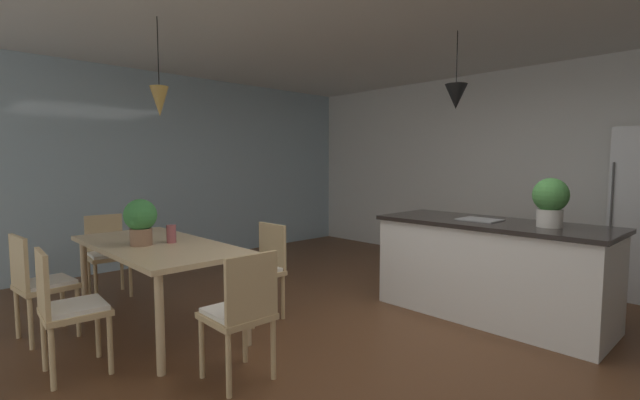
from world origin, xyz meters
The scene contains 15 objects.
ground_plane centered at (0.00, 0.00, -0.02)m, with size 10.00×8.40×0.04m, color brown.
wall_back_kitchen centered at (0.00, 3.26, 1.35)m, with size 10.00×0.12×2.70m, color silver.
window_wall_left_glazing centered at (-4.06, 0.00, 1.35)m, with size 0.06×8.40×2.70m, color #9EB7C6.
dining_table centered at (-1.67, -1.24, 0.68)m, with size 1.86×0.86×0.75m.
chair_near_right centered at (-1.25, -2.04, 0.47)m, with size 0.43×0.43×0.87m.
chair_window_end centered at (-2.97, -1.24, 0.47)m, with size 0.43×0.43×0.87m.
chair_far_right centered at (-1.25, -0.44, 0.47)m, with size 0.40×0.40×0.87m.
chair_near_left centered at (-2.08, -2.04, 0.47)m, with size 0.44×0.44×0.87m.
chair_kitchen_end centered at (-0.37, -1.24, 0.47)m, with size 0.40×0.40×0.87m.
kitchen_island centered at (0.20, 1.13, 0.46)m, with size 2.05×0.84×0.91m.
pendant_over_table centered at (-1.78, -1.12, 1.98)m, with size 0.16×0.16×0.86m.
pendant_over_island_main centered at (-0.20, 1.13, 2.08)m, with size 0.21×0.21×0.74m.
potted_plant_on_island centered at (0.70, 1.13, 1.13)m, with size 0.29×0.29×0.41m.
potted_plant_on_table centered at (-1.67, -1.37, 0.97)m, with size 0.27×0.27×0.39m.
vase_on_dining_table centered at (-1.60, -1.13, 0.83)m, with size 0.08×0.08×0.16m.
Camera 1 is at (1.99, -2.78, 1.44)m, focal length 24.43 mm.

